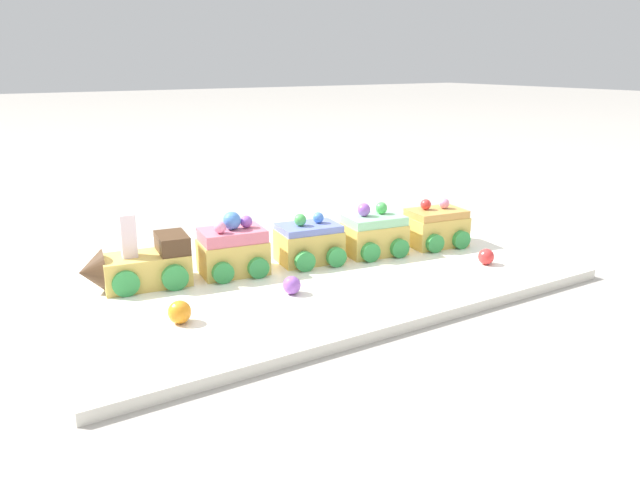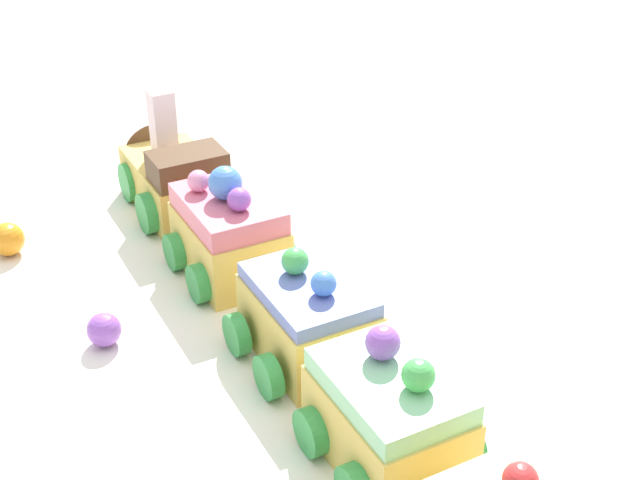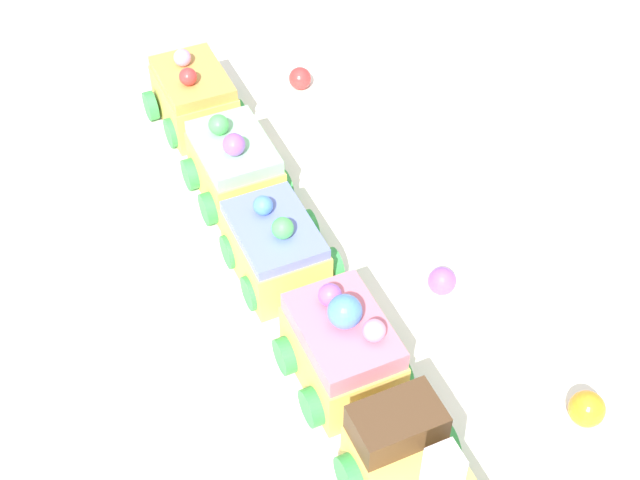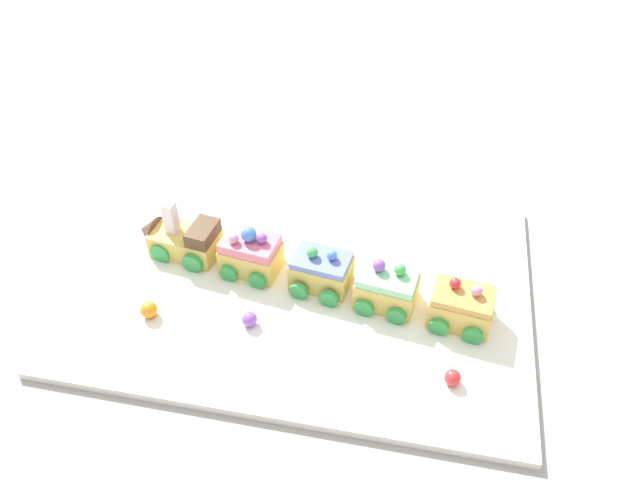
{
  "view_description": "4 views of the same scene",
  "coord_description": "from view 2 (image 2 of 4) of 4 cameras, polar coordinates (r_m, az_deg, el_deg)",
  "views": [
    {
      "loc": [
        0.37,
        0.66,
        0.26
      ],
      "look_at": [
        -0.04,
        0.01,
        0.04
      ],
      "focal_mm": 35.0,
      "sensor_mm": 36.0,
      "label": 1
    },
    {
      "loc": [
        -0.36,
        0.23,
        0.33
      ],
      "look_at": [
        -0.01,
        -0.02,
        0.08
      ],
      "focal_mm": 50.0,
      "sensor_mm": 36.0,
      "label": 2
    },
    {
      "loc": [
        0.36,
        -0.2,
        0.49
      ],
      "look_at": [
        -0.01,
        0.03,
        0.04
      ],
      "focal_mm": 50.0,
      "sensor_mm": 36.0,
      "label": 3
    },
    {
      "loc": [
        -0.14,
        0.59,
        0.64
      ],
      "look_at": [
        -0.02,
        -0.02,
        0.08
      ],
      "focal_mm": 35.0,
      "sensor_mm": 36.0,
      "label": 4
    }
  ],
  "objects": [
    {
      "name": "ground_plane",
      "position": [
        0.54,
        -2.27,
        -6.95
      ],
      "size": [
        10.0,
        10.0,
        0.0
      ],
      "primitive_type": "plane",
      "color": "gray"
    },
    {
      "name": "gumball_purple",
      "position": [
        0.53,
        -13.65,
        -5.6
      ],
      "size": [
        0.02,
        0.02,
        0.02
      ],
      "primitive_type": "sphere",
      "color": "#9956C6",
      "rests_on": "display_board"
    },
    {
      "name": "cake_train_locomotive",
      "position": [
        0.67,
        -9.53,
        4.25
      ],
      "size": [
        0.13,
        0.08,
        0.09
      ],
      "rotation": [
        0.0,
        0.0,
        -0.14
      ],
      "color": "#E0BC56",
      "rests_on": "display_board"
    },
    {
      "name": "display_board",
      "position": [
        0.54,
        -2.28,
        -6.44
      ],
      "size": [
        0.62,
        0.44,
        0.01
      ],
      "primitive_type": "cube",
      "color": "white",
      "rests_on": "ground_plane"
    },
    {
      "name": "cake_car_blueberry",
      "position": [
        0.5,
        -1.16,
        -5.27
      ],
      "size": [
        0.09,
        0.08,
        0.06
      ],
      "rotation": [
        0.0,
        0.0,
        -0.14
      ],
      "color": "#E0BC56",
      "rests_on": "display_board"
    },
    {
      "name": "gumball_orange",
      "position": [
        0.64,
        -19.37,
        0.05
      ],
      "size": [
        0.02,
        0.02,
        0.02
      ],
      "primitive_type": "sphere",
      "color": "orange",
      "rests_on": "display_board"
    },
    {
      "name": "cake_car_mint",
      "position": [
        0.44,
        4.42,
        -11.28
      ],
      "size": [
        0.09,
        0.08,
        0.07
      ],
      "rotation": [
        0.0,
        0.0,
        -0.14
      ],
      "color": "#E0BC56",
      "rests_on": "display_board"
    },
    {
      "name": "cake_car_strawberry",
      "position": [
        0.58,
        -5.83,
        0.34
      ],
      "size": [
        0.09,
        0.08,
        0.08
      ],
      "rotation": [
        0.0,
        0.0,
        -0.14
      ],
      "color": "#E0BC56",
      "rests_on": "display_board"
    }
  ]
}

